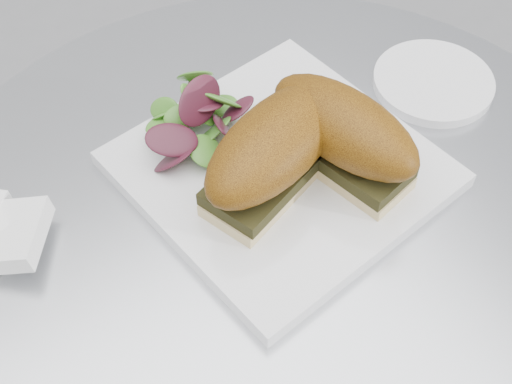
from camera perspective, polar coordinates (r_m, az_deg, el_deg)
table at (r=0.84m, az=1.84°, el=-12.93°), size 0.70×0.70×0.73m
plate at (r=0.67m, az=1.98°, el=1.83°), size 0.28×0.28×0.02m
sandwich_left at (r=0.62m, az=1.54°, el=3.42°), size 0.18×0.12×0.08m
sandwich_right at (r=0.63m, az=7.00°, el=4.71°), size 0.10×0.17×0.08m
salad at (r=0.67m, az=-4.44°, el=6.36°), size 0.10×0.10×0.05m
saucer at (r=0.78m, az=14.00°, el=8.53°), size 0.13×0.13×0.01m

